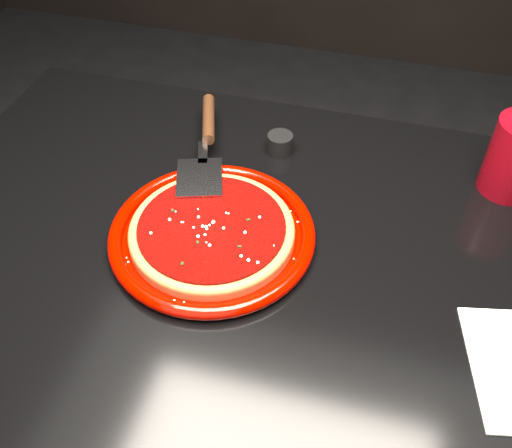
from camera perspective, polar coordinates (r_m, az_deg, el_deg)
The scene contains 9 objects.
table at distance 1.15m, azimuth 1.53°, elevation -16.04°, with size 1.20×0.80×0.75m, color black.
plate at distance 0.86m, azimuth -4.40°, elevation -1.00°, with size 0.31×0.31×0.02m, color #750400.
pizza_crust at distance 0.86m, azimuth -4.42°, elevation -0.84°, with size 0.25×0.25×0.01m, color brown.
pizza_crust_rim at distance 0.85m, azimuth -4.44°, elevation -0.55°, with size 0.25×0.25×0.02m, color brown.
pizza_sauce at distance 0.85m, azimuth -4.46°, elevation -0.34°, with size 0.22×0.22×0.01m, color #680503.
parmesan_dusting at distance 0.84m, azimuth -4.48°, elevation -0.05°, with size 0.21×0.21×0.01m, color beige, non-canonical shape.
basil_flecks at distance 0.84m, azimuth -4.48°, elevation -0.09°, with size 0.20×0.20×0.00m, color black, non-canonical shape.
pizza_server at distance 0.98m, azimuth -5.07°, elevation 7.98°, with size 0.09×0.31×0.02m, color silver, non-canonical shape.
ramekin at distance 1.01m, azimuth 2.42°, elevation 8.06°, with size 0.04×0.04×0.03m, color black.
Camera 1 is at (0.12, -0.53, 1.38)m, focal length 40.00 mm.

